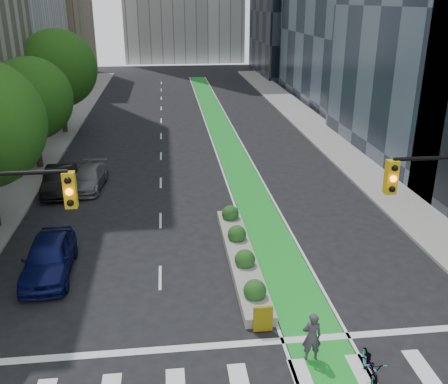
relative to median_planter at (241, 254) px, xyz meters
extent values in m
plane|color=black|center=(-1.20, -7.04, -0.37)|extent=(160.00, 160.00, 0.00)
cube|color=gray|center=(-13.00, 17.96, -0.30)|extent=(3.60, 90.00, 0.15)
cube|color=gray|center=(10.60, 17.96, -0.30)|extent=(3.60, 90.00, 0.15)
cube|color=green|center=(1.80, 22.96, -0.37)|extent=(2.20, 70.00, 0.01)
cylinder|color=black|center=(-12.20, 14.96, 1.87)|extent=(0.44, 0.44, 4.48)
sphere|color=#194C10|center=(-12.20, 14.96, 4.59)|extent=(5.60, 5.60, 5.60)
cylinder|color=black|center=(-12.20, 24.96, 2.20)|extent=(0.44, 0.44, 5.15)
sphere|color=#194C10|center=(-12.20, 24.96, 5.33)|extent=(6.60, 6.60, 6.60)
cube|color=gold|center=(-5.90, -6.54, 5.88)|extent=(0.34, 0.28, 1.05)
sphere|color=orange|center=(-5.90, -6.70, 5.88)|extent=(0.20, 0.20, 0.20)
cube|color=gold|center=(3.50, -6.54, 5.88)|extent=(0.34, 0.28, 1.05)
sphere|color=orange|center=(3.50, -6.70, 5.88)|extent=(0.20, 0.20, 0.20)
cube|color=gray|center=(0.00, -0.04, -0.17)|extent=(1.20, 10.00, 0.40)
cube|color=yellow|center=(0.00, -5.24, 0.18)|extent=(0.70, 0.12, 1.00)
sphere|color=#194C19|center=(0.00, -3.54, 0.28)|extent=(0.90, 0.90, 0.90)
sphere|color=#194C19|center=(0.00, -1.04, 0.28)|extent=(0.90, 0.90, 0.90)
sphere|color=#194C19|center=(0.00, 1.46, 0.28)|extent=(0.90, 0.90, 0.90)
sphere|color=#194C19|center=(0.00, 3.96, 0.28)|extent=(0.90, 0.90, 0.90)
imported|color=gray|center=(2.90, -8.01, 0.12)|extent=(0.95, 1.96, 0.99)
imported|color=#3A343E|center=(1.31, -6.86, 0.52)|extent=(0.66, 0.45, 1.78)
imported|color=#0C124D|center=(-8.44, -0.19, 0.46)|extent=(2.15, 4.98, 1.67)
imported|color=black|center=(-9.91, 10.08, 0.40)|extent=(1.82, 4.75, 1.54)
imported|color=#5D6062|center=(-8.20, 10.53, 0.29)|extent=(2.27, 4.73, 1.33)
camera|label=1|loc=(-3.12, -19.97, 10.86)|focal=40.00mm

